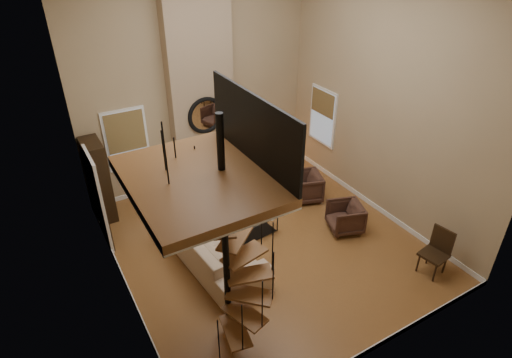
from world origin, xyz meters
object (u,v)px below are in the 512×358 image
coffee_table (253,224)px  side_chair (437,250)px  hutch (99,181)px  armchair_near (307,186)px  armchair_far (348,217)px  floor_lamp (165,166)px  accent_lamp (264,162)px  sofa (210,244)px

coffee_table → side_chair: bearing=-47.6°
hutch → armchair_near: (4.57, -1.85, -0.60)m
armchair_near → coffee_table: armchair_near is taller
hutch → coffee_table: hutch is taller
hutch → coffee_table: size_ratio=1.69×
armchair_far → side_chair: size_ratio=0.73×
armchair_far → floor_lamp: bearing=-107.3°
floor_lamp → coffee_table: bearing=-48.4°
armchair_near → floor_lamp: floor_lamp is taller
armchair_near → accent_lamp: size_ratio=1.55×
armchair_near → sofa: bearing=-55.8°
armchair_far → coffee_table: (-1.94, 0.91, -0.07)m
floor_lamp → armchair_near: bearing=-15.7°
coffee_table → floor_lamp: size_ratio=0.67×
sofa → accent_lamp: bearing=-52.4°
coffee_table → accent_lamp: accent_lamp is taller
armchair_near → accent_lamp: bearing=-155.3°
armchair_near → armchair_far: bearing=19.3°
coffee_table → side_chair: size_ratio=1.16×
accent_lamp → coffee_table: bearing=-126.0°
floor_lamp → sofa: bearing=-83.7°
armchair_far → accent_lamp: armchair_far is taller
armchair_near → armchair_far: 1.50m
hutch → sofa: hutch is taller
armchair_near → floor_lamp: bearing=-87.2°
side_chair → accent_lamp: bearing=99.0°
armchair_near → armchair_far: armchair_near is taller
coffee_table → armchair_far: bearing=-25.1°
sofa → coffee_table: (1.15, 0.26, -0.11)m
hutch → floor_lamp: (1.30, -0.93, 0.46)m
hutch → floor_lamp: 1.67m
sofa → armchair_far: sofa is taller
sofa → side_chair: side_chair is taller
hutch → coffee_table: (2.65, -2.44, -0.67)m
hutch → armchair_far: (4.59, -3.35, -0.60)m
hutch → armchair_far: bearing=-36.1°
sofa → accent_lamp: size_ratio=5.56×
hutch → armchair_near: 4.97m
coffee_table → accent_lamp: (1.73, 2.38, -0.03)m
coffee_table → accent_lamp: bearing=54.0°
sofa → armchair_far: 3.16m
armchair_far → floor_lamp: floor_lamp is taller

